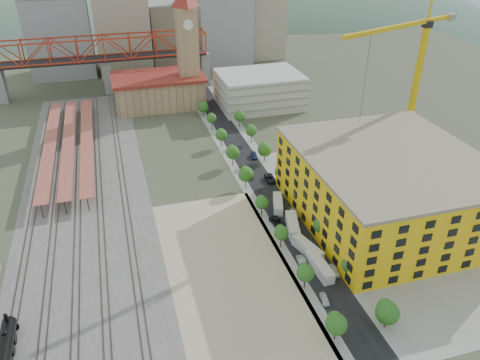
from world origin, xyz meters
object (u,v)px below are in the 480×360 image
object	(u,v)px
clock_tower	(187,36)
site_trailer_d	(278,204)
site_trailer_a	(320,267)
site_trailer_c	(292,225)
site_trailer_b	(308,248)
tower_crane	(413,64)
car_0	(325,299)
construction_building	(388,187)

from	to	relation	value
clock_tower	site_trailer_d	xyz separation A→B (m)	(8.00, -87.93, -27.43)
site_trailer_a	site_trailer_d	size ratio (longest dim) A/B	1.08
site_trailer_c	site_trailer_d	world-z (taller)	site_trailer_c
site_trailer_b	site_trailer_c	distance (m)	9.93
tower_crane	car_0	world-z (taller)	tower_crane
tower_crane	car_0	size ratio (longest dim) A/B	13.50
tower_crane	site_trailer_b	size ratio (longest dim) A/B	5.44
construction_building	site_trailer_c	bearing A→B (deg)	177.57
tower_crane	site_trailer_c	xyz separation A→B (m)	(-48.67, -28.20, -30.80)
clock_tower	site_trailer_d	world-z (taller)	clock_tower
site_trailer_b	site_trailer_a	bearing A→B (deg)	-106.47
site_trailer_c	site_trailer_d	xyz separation A→B (m)	(0.00, 10.96, -0.13)
construction_building	site_trailer_a	bearing A→B (deg)	-148.53
clock_tower	construction_building	world-z (taller)	clock_tower
car_0	construction_building	bearing A→B (deg)	49.63
site_trailer_b	car_0	xyz separation A→B (m)	(-3.00, -16.30, -0.65)
site_trailer_a	site_trailer_c	bearing A→B (deg)	87.73
site_trailer_c	car_0	distance (m)	26.41
tower_crane	car_0	distance (m)	81.40
tower_crane	site_trailer_d	bearing A→B (deg)	-160.50
tower_crane	site_trailer_b	world-z (taller)	tower_crane
site_trailer_c	construction_building	bearing A→B (deg)	11.73
site_trailer_d	site_trailer_b	bearing A→B (deg)	-72.46
tower_crane	car_0	bearing A→B (deg)	-133.51
tower_crane	site_trailer_c	bearing A→B (deg)	-149.92
site_trailer_a	site_trailer_d	xyz separation A→B (m)	(0.00, 27.98, -0.11)
construction_building	tower_crane	bearing A→B (deg)	52.27
tower_crane	clock_tower	bearing A→B (deg)	128.72
clock_tower	site_trailer_c	world-z (taller)	clock_tower
construction_building	site_trailer_c	xyz separation A→B (m)	(-26.00, 1.10, -8.02)
clock_tower	car_0	distance (m)	128.32
tower_crane	site_trailer_b	xyz separation A→B (m)	(-48.67, -38.12, -30.88)
clock_tower	site_trailer_b	bearing A→B (deg)	-85.80
construction_building	tower_crane	xyz separation A→B (m)	(22.67, 29.30, 22.78)
tower_crane	construction_building	bearing A→B (deg)	-127.73
site_trailer_b	site_trailer_c	bearing A→B (deg)	73.53
site_trailer_a	site_trailer_d	distance (m)	27.99
site_trailer_b	site_trailer_c	world-z (taller)	site_trailer_c
clock_tower	site_trailer_c	size ratio (longest dim) A/B	5.12
construction_building	site_trailer_b	xyz separation A→B (m)	(-26.00, -8.82, -8.10)
tower_crane	site_trailer_d	size ratio (longest dim) A/B	5.64
construction_building	car_0	size ratio (longest dim) A/B	13.10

